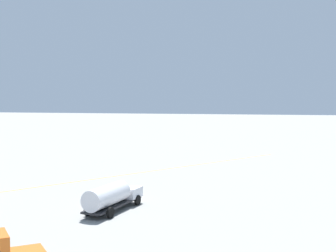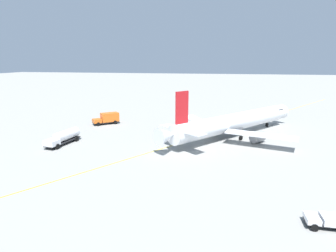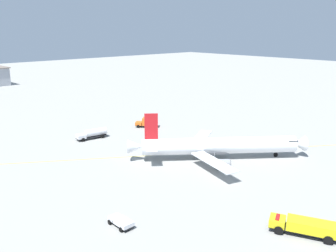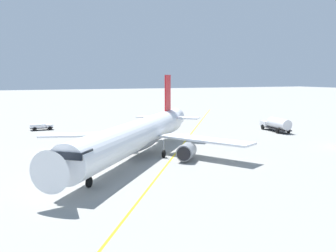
{
  "view_description": "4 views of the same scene",
  "coord_description": "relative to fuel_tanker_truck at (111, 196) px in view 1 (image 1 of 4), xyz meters",
  "views": [
    {
      "loc": [
        -54.72,
        27.7,
        11.68
      ],
      "look_at": [
        -44.4,
        -14.37,
        9.06
      ],
      "focal_mm": 50.45,
      "sensor_mm": 36.0,
      "label": 1
    },
    {
      "loc": [
        -4.43,
        -69.25,
        17.53
      ],
      "look_at": [
        -17.26,
        -6.39,
        2.36
      ],
      "focal_mm": 29.98,
      "sensor_mm": 36.0,
      "label": 2
    },
    {
      "loc": [
        49.95,
        -69.04,
        30.91
      ],
      "look_at": [
        -17.26,
        -6.39,
        5.84
      ],
      "focal_mm": 38.03,
      "sensor_mm": 36.0,
      "label": 3
    },
    {
      "loc": [
        15.1,
        47.06,
        11.45
      ],
      "look_at": [
        -5.44,
        -0.05,
        4.86
      ],
      "focal_mm": 41.52,
      "sensor_mm": 36.0,
      "label": 4
    }
  ],
  "objects": [
    {
      "name": "fuel_tanker_truck",
      "position": [
        0.0,
        0.0,
        0.0
      ],
      "size": [
        3.87,
        9.2,
        2.87
      ],
      "rotation": [
        0.0,
        0.0,
        4.56
      ],
      "color": "#232326",
      "rests_on": "ground_plane"
    }
  ]
}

